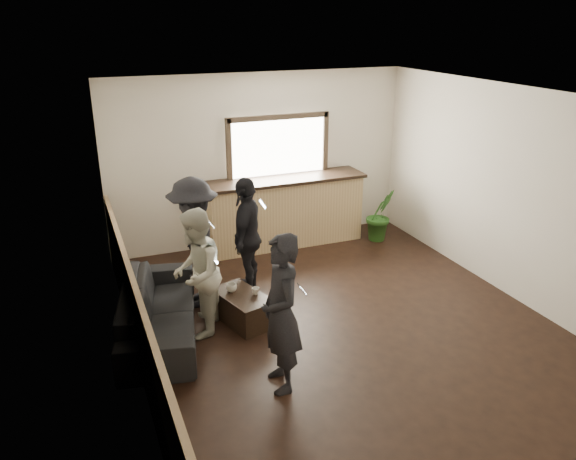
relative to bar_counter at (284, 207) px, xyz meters
name	(u,v)px	position (x,y,z in m)	size (l,w,h in m)	color
ground	(340,322)	(-0.30, -2.70, -0.64)	(5.00, 6.00, 0.01)	black
room_shell	(286,220)	(-1.04, -2.70, 0.83)	(5.01, 6.01, 2.80)	silver
bar_counter	(284,207)	(0.00, 0.00, 0.00)	(2.70, 0.68, 2.13)	tan
sofa	(159,310)	(-2.45, -2.11, -0.33)	(2.16, 0.84, 0.63)	black
coffee_table	(242,308)	(-1.43, -2.21, -0.46)	(0.46, 0.83, 0.37)	black
cup_a	(232,288)	(-1.53, -2.08, -0.22)	(0.13, 0.13, 0.10)	silver
cup_b	(256,291)	(-1.27, -2.26, -0.23)	(0.09, 0.09, 0.09)	silver
potted_plant	(380,215)	(1.58, -0.46, -0.19)	(0.49, 0.40, 0.90)	#2D6623
person_a	(281,314)	(-1.46, -3.62, 0.20)	(0.49, 0.64, 1.69)	black
person_b	(196,274)	(-2.00, -2.27, 0.14)	(0.85, 0.94, 1.57)	#B9B9A7
person_c	(195,243)	(-1.84, -1.52, 0.23)	(0.84, 1.22, 1.74)	black
person_d	(247,236)	(-1.11, -1.45, 0.19)	(0.85, 1.04, 1.65)	black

